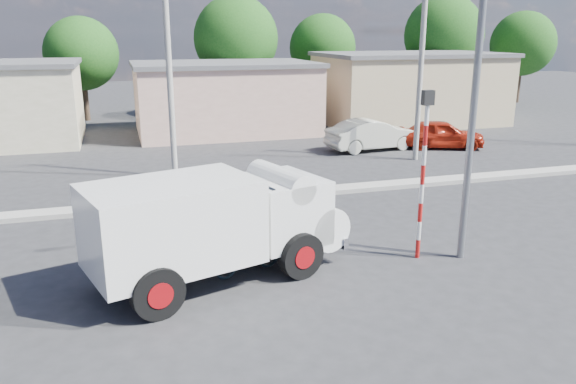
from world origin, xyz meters
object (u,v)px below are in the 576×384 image
object	(u,v)px
truck	(220,222)
streetlight	(472,65)
cyclist	(247,243)
traffic_pole	(424,161)
bicycle	(247,254)
car_red	(441,134)
car_cream	(372,135)

from	to	relation	value
truck	streetlight	size ratio (longest dim) A/B	0.73
truck	cyclist	world-z (taller)	truck
cyclist	streetlight	bearing A→B (deg)	-115.81
traffic_pole	bicycle	bearing A→B (deg)	175.55
car_red	traffic_pole	world-z (taller)	traffic_pole
cyclist	bicycle	bearing A→B (deg)	-0.00
bicycle	cyclist	distance (m)	0.30
bicycle	cyclist	xyz separation A→B (m)	(0.00, 0.00, 0.30)
bicycle	car_cream	world-z (taller)	car_cream
car_red	traffic_pole	distance (m)	15.19
cyclist	car_cream	xyz separation A→B (m)	(9.32, 12.76, -0.02)
truck	car_cream	world-z (taller)	truck
streetlight	car_cream	bearing A→B (deg)	73.84
car_cream	car_red	size ratio (longest dim) A/B	1.10
cyclist	car_cream	world-z (taller)	cyclist
bicycle	traffic_pole	world-z (taller)	traffic_pole
cyclist	traffic_pole	xyz separation A→B (m)	(4.49, -0.35, 1.81)
traffic_pole	streetlight	bearing A→B (deg)	-17.73
car_cream	traffic_pole	world-z (taller)	traffic_pole
truck	bicycle	size ratio (longest dim) A/B	3.51
car_cream	traffic_pole	size ratio (longest dim) A/B	1.07
car_cream	streetlight	distance (m)	14.58
cyclist	truck	bearing A→B (deg)	75.88
truck	cyclist	xyz separation A→B (m)	(0.66, 0.06, -0.62)
bicycle	truck	bearing A→B (deg)	75.88
cyclist	streetlight	world-z (taller)	streetlight
streetlight	bicycle	bearing A→B (deg)	173.18
car_red	streetlight	world-z (taller)	streetlight
streetlight	traffic_pole	bearing A→B (deg)	162.27
car_cream	car_red	xyz separation A→B (m)	(3.55, -0.58, -0.05)
car_cream	cyclist	bearing A→B (deg)	137.67
cyclist	streetlight	xyz separation A→B (m)	(5.43, -0.65, 4.17)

